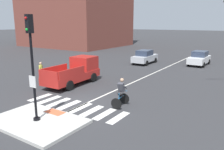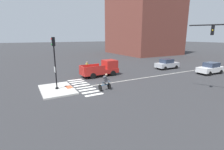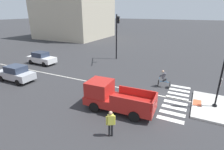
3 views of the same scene
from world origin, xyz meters
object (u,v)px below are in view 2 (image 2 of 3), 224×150
at_px(car_silver_westbound_distant, 167,64).
at_px(pickup_truck_red_westbound_near, 103,69).
at_px(car_white_eastbound_distant, 210,68).
at_px(pedestrian_at_curb_left, 87,66).
at_px(cyclist, 105,82).
at_px(signal_pole, 55,59).

height_order(car_silver_westbound_distant, pickup_truck_red_westbound_near, pickup_truck_red_westbound_near).
height_order(car_white_eastbound_distant, pedestrian_at_curb_left, pedestrian_at_curb_left).
height_order(pickup_truck_red_westbound_near, cyclist, pickup_truck_red_westbound_near).
xyz_separation_m(car_white_eastbound_distant, pedestrian_at_curb_left, (-9.25, -15.32, 0.17)).
distance_m(signal_pole, car_silver_westbound_distant, 18.77).
height_order(car_white_eastbound_distant, pickup_truck_red_westbound_near, pickup_truck_red_westbound_near).
relative_size(car_white_eastbound_distant, pickup_truck_red_westbound_near, 0.80).
bearing_deg(signal_pole, car_silver_westbound_distant, 98.81).
bearing_deg(signal_pole, cyclist, 61.94).
xyz_separation_m(pickup_truck_red_westbound_near, pedestrian_at_curb_left, (-2.81, -1.18, 0.00)).
height_order(signal_pole, cyclist, signal_pole).
height_order(car_silver_westbound_distant, car_white_eastbound_distant, same).
distance_m(signal_pole, car_white_eastbound_distant, 21.28).
xyz_separation_m(car_silver_westbound_distant, car_white_eastbound_distant, (5.78, 2.54, 0.00)).
height_order(car_silver_westbound_distant, pedestrian_at_curb_left, pedestrian_at_curb_left).
bearing_deg(pickup_truck_red_westbound_near, pedestrian_at_curb_left, -157.17).
relative_size(signal_pole, cyclist, 3.02).
bearing_deg(signal_pole, pickup_truck_red_westbound_near, 117.29).
distance_m(car_silver_westbound_distant, pickup_truck_red_westbound_near, 11.62).
relative_size(signal_pole, car_silver_westbound_distant, 1.24).
bearing_deg(signal_pole, pedestrian_at_curb_left, 138.36).
bearing_deg(car_white_eastbound_distant, signal_pole, -97.97).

